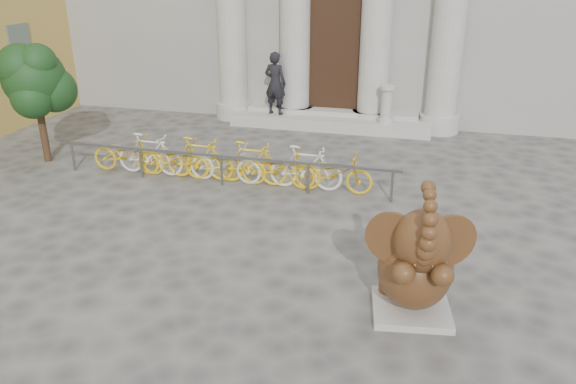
% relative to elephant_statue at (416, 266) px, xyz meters
% --- Properties ---
extents(ground, '(80.00, 80.00, 0.00)m').
position_rel_elephant_statue_xyz_m(ground, '(-2.91, -0.16, -0.80)').
color(ground, '#474442').
rests_on(ground, ground).
extents(entrance_steps, '(6.00, 1.20, 0.36)m').
position_rel_elephant_statue_xyz_m(entrance_steps, '(-2.91, 9.24, -0.62)').
color(entrance_steps, '#A8A59E').
rests_on(entrance_steps, ground).
extents(elephant_statue, '(1.47, 1.70, 2.21)m').
position_rel_elephant_statue_xyz_m(elephant_statue, '(0.00, 0.00, 0.00)').
color(elephant_statue, '#A8A59E').
rests_on(elephant_statue, ground).
extents(bike_rack, '(8.00, 0.53, 1.00)m').
position_rel_elephant_statue_xyz_m(bike_rack, '(-4.43, 4.26, -0.30)').
color(bike_rack, slate).
rests_on(bike_rack, ground).
extents(tree, '(1.70, 1.55, 2.95)m').
position_rel_elephant_statue_xyz_m(tree, '(-9.27, 4.45, 1.25)').
color(tree, '#332114').
rests_on(tree, ground).
extents(pedestrian, '(0.76, 0.58, 1.88)m').
position_rel_elephant_statue_xyz_m(pedestrian, '(-4.58, 9.07, 0.50)').
color(pedestrian, black).
rests_on(pedestrian, entrance_steps).
extents(balustrade_post, '(0.44, 0.44, 1.07)m').
position_rel_elephant_statue_xyz_m(balustrade_post, '(-1.23, 8.94, 0.05)').
color(balustrade_post, '#A8A59E').
rests_on(balustrade_post, entrance_steps).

